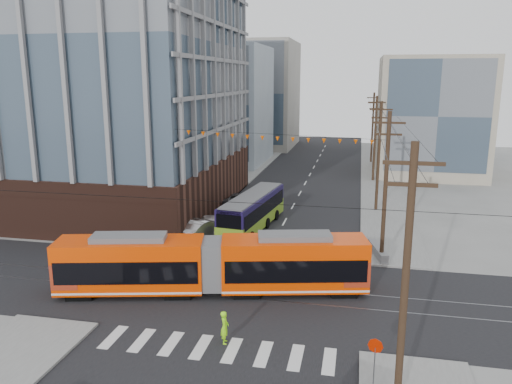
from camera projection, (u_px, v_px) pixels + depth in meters
ground at (231, 321)px, 27.79m from camera, size 160.00×160.00×0.00m
office_building at (78, 67)px, 50.89m from camera, size 30.00×25.00×28.60m
bg_bldg_nw_near at (209, 105)px, 78.76m from camera, size 18.00×16.00×18.00m
bg_bldg_ne_near at (430, 117)px, 68.63m from camera, size 14.00×14.00×16.00m
bg_bldg_nw_far at (254, 95)px, 97.03m from camera, size 16.00×18.00×20.00m
bg_bldg_ne_far at (427, 114)px, 87.55m from camera, size 16.00×16.00×14.00m
utility_pole_near at (405, 284)px, 19.15m from camera, size 0.30×0.30×11.00m
utility_pole_far at (372, 128)px, 78.31m from camera, size 0.30×0.30×11.00m
streetcar at (213, 265)px, 31.06m from camera, size 19.32×6.98×3.70m
city_bus at (253, 211)px, 44.52m from camera, size 3.91×11.58×3.22m
parked_car_silver at (203, 228)px, 42.01m from camera, size 3.45×5.33×1.66m
parked_car_white at (210, 223)px, 44.13m from camera, size 3.57×5.16×1.39m
parked_car_grey at (239, 199)px, 52.82m from camera, size 2.80×5.05×1.34m
pedestrian at (225, 327)px, 25.30m from camera, size 0.54×0.71×1.74m
stop_sign at (374, 365)px, 21.53m from camera, size 0.82×0.82×2.21m
jersey_barrier at (378, 252)px, 37.62m from camera, size 1.77×4.08×0.80m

